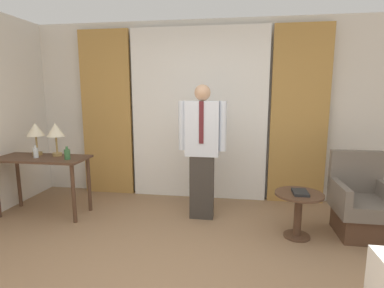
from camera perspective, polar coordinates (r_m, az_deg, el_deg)
wall_back at (r=4.69m, az=1.42°, el=6.35°), size 10.00×0.06×2.70m
curtain_sheer_center at (r=4.57m, az=1.21°, el=5.51°), size 2.06×0.06×2.58m
curtain_drape_left at (r=4.98m, az=-15.93°, el=5.49°), size 0.81×0.06×2.58m
curtain_drape_right at (r=4.61m, az=19.73°, el=4.98°), size 0.81×0.06×2.58m
desk at (r=4.45m, az=-26.60°, el=-3.88°), size 1.20×0.52×0.79m
table_lamp_left at (r=4.56m, az=-27.66°, el=2.21°), size 0.23×0.23×0.44m
table_lamp_right at (r=4.39m, az=-24.55°, el=2.19°), size 0.23×0.23×0.44m
bottle_near_edge at (r=4.42m, az=-27.61°, el=-1.45°), size 0.06×0.06×0.17m
bottle_by_lamp at (r=4.13m, az=-22.68°, el=-1.79°), size 0.07×0.07×0.17m
person at (r=3.81m, az=1.95°, el=-0.57°), size 0.61×0.21×1.73m
armchair at (r=4.02m, az=29.43°, el=-10.27°), size 0.60×0.64×0.95m
side_table at (r=3.64m, az=19.60°, el=-11.29°), size 0.53×0.53×0.52m
book at (r=3.57m, az=19.92°, el=-8.66°), size 0.16×0.24×0.03m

